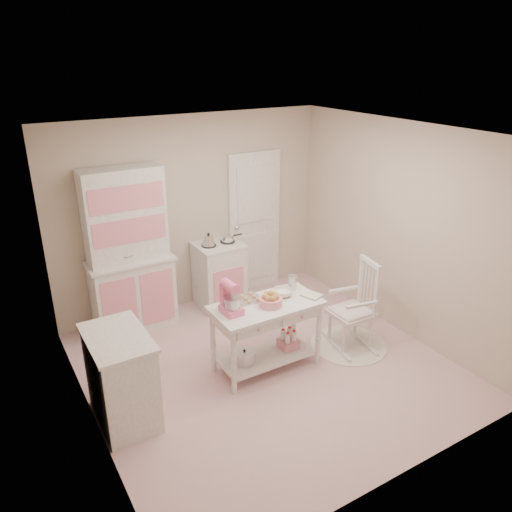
{
  "coord_description": "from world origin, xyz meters",
  "views": [
    {
      "loc": [
        -2.54,
        -4.02,
        3.33
      ],
      "look_at": [
        0.16,
        0.51,
        1.15
      ],
      "focal_mm": 35.0,
      "sensor_mm": 36.0,
      "label": 1
    }
  ],
  "objects": [
    {
      "name": "room_shell",
      "position": [
        0.0,
        0.0,
        1.65
      ],
      "size": [
        3.84,
        3.84,
        2.62
      ],
      "color": "#CD8089",
      "rests_on": "ground"
    },
    {
      "name": "hutch",
      "position": [
        -0.97,
        1.66,
        1.04
      ],
      "size": [
        1.06,
        0.5,
        2.08
      ],
      "primitive_type": "cube",
      "color": "white",
      "rests_on": "ground"
    },
    {
      "name": "recipe_book",
      "position": [
        0.45,
        -0.11,
        0.81
      ],
      "size": [
        0.23,
        0.26,
        0.02
      ],
      "primitive_type": "imported",
      "rotation": [
        0.0,
        0.0,
        0.34
      ],
      "color": "silver",
      "rests_on": "work_table"
    },
    {
      "name": "stand_mixer",
      "position": [
        -0.42,
        0.03,
        0.97
      ],
      "size": [
        0.21,
        0.29,
        0.34
      ],
      "primitive_type": "cube",
      "rotation": [
        0.0,
        0.0,
        0.05
      ],
      "color": "pink",
      "rests_on": "work_table"
    },
    {
      "name": "stove",
      "position": [
        0.23,
        1.61,
        0.46
      ],
      "size": [
        0.62,
        0.57,
        0.92
      ],
      "primitive_type": "cube",
      "color": "white",
      "rests_on": "ground"
    },
    {
      "name": "cookie_tray",
      "position": [
        -0.15,
        0.19,
        0.81
      ],
      "size": [
        0.34,
        0.24,
        0.02
      ],
      "primitive_type": "cube",
      "color": "silver",
      "rests_on": "work_table"
    },
    {
      "name": "mixing_bowl",
      "position": [
        0.26,
        0.09,
        0.84
      ],
      "size": [
        0.23,
        0.23,
        0.07
      ],
      "primitive_type": "imported",
      "color": "silver",
      "rests_on": "work_table"
    },
    {
      "name": "bread_basket",
      "position": [
        0.02,
        -0.04,
        0.85
      ],
      "size": [
        0.25,
        0.25,
        0.09
      ],
      "primitive_type": "cylinder",
      "color": "pink",
      "rests_on": "work_table"
    },
    {
      "name": "rocking_chair",
      "position": [
        1.09,
        -0.13,
        0.55
      ],
      "size": [
        0.61,
        0.8,
        1.1
      ],
      "primitive_type": "cube",
      "rotation": [
        0.0,
        0.0,
        -0.19
      ],
      "color": "white",
      "rests_on": "ground"
    },
    {
      "name": "lace_rug",
      "position": [
        1.09,
        -0.13,
        0.01
      ],
      "size": [
        0.92,
        0.92,
        0.01
      ],
      "primitive_type": "cylinder",
      "color": "white",
      "rests_on": "ground"
    },
    {
      "name": "base_cabinet",
      "position": [
        -1.63,
        -0.01,
        0.46
      ],
      "size": [
        0.54,
        0.84,
        0.92
      ],
      "primitive_type": "cube",
      "color": "white",
      "rests_on": "ground"
    },
    {
      "name": "work_table",
      "position": [
        -0.0,
        0.01,
        0.4
      ],
      "size": [
        1.2,
        0.6,
        0.8
      ],
      "primitive_type": "cube",
      "color": "white",
      "rests_on": "ground"
    },
    {
      "name": "door",
      "position": [
        0.95,
        1.87,
        1.02
      ],
      "size": [
        0.82,
        0.05,
        2.04
      ],
      "primitive_type": "cube",
      "color": "white",
      "rests_on": "ground"
    },
    {
      "name": "metal_pitcher",
      "position": [
        0.44,
        0.17,
        0.89
      ],
      "size": [
        0.1,
        0.1,
        0.17
      ],
      "primitive_type": "cylinder",
      "color": "silver",
      "rests_on": "work_table"
    }
  ]
}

